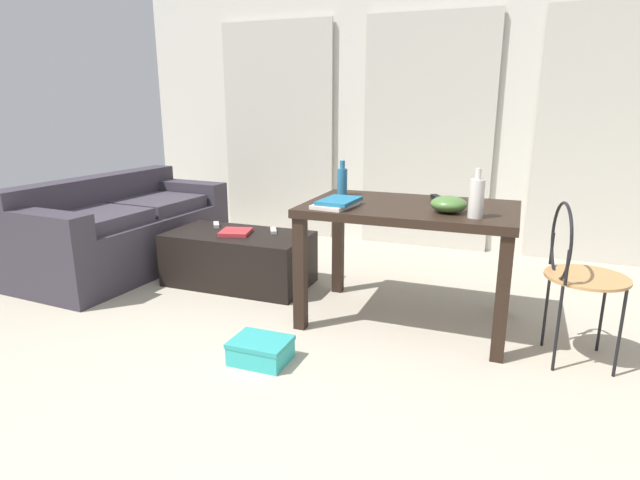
% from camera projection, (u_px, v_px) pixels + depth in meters
% --- Properties ---
extents(ground_plane, '(7.82, 7.82, 0.00)m').
position_uv_depth(ground_plane, '(364.00, 323.00, 3.23)').
color(ground_plane, '#B2A893').
extents(wall_back, '(5.90, 0.10, 2.44)m').
position_uv_depth(wall_back, '(429.00, 116.00, 4.75)').
color(wall_back, silver).
rests_on(wall_back, ground).
extents(curtains, '(4.20, 0.03, 2.10)m').
position_uv_depth(curtains, '(427.00, 135.00, 4.72)').
color(curtains, beige).
rests_on(curtains, ground).
extents(couch, '(0.92, 1.77, 0.75)m').
position_uv_depth(couch, '(123.00, 231.00, 4.25)').
color(couch, '#38333D').
rests_on(couch, ground).
extents(coffee_table, '(1.06, 0.56, 0.39)m').
position_uv_depth(coffee_table, '(239.00, 258.00, 3.90)').
color(coffee_table, black).
rests_on(coffee_table, ground).
extents(craft_table, '(1.24, 0.78, 0.74)m').
position_uv_depth(craft_table, '(409.00, 222.00, 3.12)').
color(craft_table, black).
rests_on(craft_table, ground).
extents(wire_chair, '(0.41, 0.43, 0.86)m').
position_uv_depth(wire_chair, '(574.00, 264.00, 2.65)').
color(wire_chair, '#B7844C').
rests_on(wire_chair, ground).
extents(bottle_near, '(0.08, 0.08, 0.26)m').
position_uv_depth(bottle_near, '(476.00, 198.00, 2.72)').
color(bottle_near, beige).
rests_on(bottle_near, craft_table).
extents(bottle_far, '(0.07, 0.07, 0.23)m').
position_uv_depth(bottle_far, '(342.00, 181.00, 3.39)').
color(bottle_far, teal).
rests_on(bottle_far, craft_table).
extents(bowl, '(0.20, 0.20, 0.09)m').
position_uv_depth(bowl, '(449.00, 204.00, 2.87)').
color(bowl, '#477033').
rests_on(bowl, craft_table).
extents(book_stack, '(0.24, 0.32, 0.04)m').
position_uv_depth(book_stack, '(337.00, 203.00, 3.03)').
color(book_stack, silver).
rests_on(book_stack, craft_table).
extents(tv_remote_on_table, '(0.11, 0.17, 0.02)m').
position_uv_depth(tv_remote_on_table, '(438.00, 198.00, 3.24)').
color(tv_remote_on_table, black).
rests_on(tv_remote_on_table, craft_table).
extents(tv_remote_primary, '(0.11, 0.15, 0.02)m').
position_uv_depth(tv_remote_primary, '(273.00, 230.00, 3.88)').
color(tv_remote_primary, '#B7B7B2').
rests_on(tv_remote_primary, coffee_table).
extents(tv_remote_secondary, '(0.12, 0.14, 0.02)m').
position_uv_depth(tv_remote_secondary, '(216.00, 225.00, 4.06)').
color(tv_remote_secondary, '#B7B7B2').
rests_on(tv_remote_secondary, coffee_table).
extents(magazine, '(0.26, 0.27, 0.03)m').
position_uv_depth(magazine, '(236.00, 232.00, 3.83)').
color(magazine, red).
rests_on(magazine, coffee_table).
extents(shoebox, '(0.30, 0.24, 0.12)m').
position_uv_depth(shoebox, '(261.00, 350.00, 2.74)').
color(shoebox, '#33B2AD').
rests_on(shoebox, ground).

